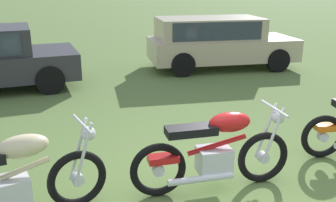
% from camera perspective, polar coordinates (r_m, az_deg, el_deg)
% --- Properties ---
extents(ground_plane, '(120.00, 120.00, 0.00)m').
position_cam_1_polar(ground_plane, '(5.04, 7.52, -12.19)').
color(ground_plane, '#567038').
extents(motorcycle_cream, '(2.13, 0.74, 1.02)m').
position_cam_1_polar(motorcycle_cream, '(4.37, -22.31, -11.07)').
color(motorcycle_cream, black).
rests_on(motorcycle_cream, ground).
extents(motorcycle_red, '(2.03, 0.64, 1.02)m').
position_cam_1_polar(motorcycle_red, '(4.75, 6.88, -7.44)').
color(motorcycle_red, black).
rests_on(motorcycle_red, ground).
extents(car_beige, '(4.30, 2.35, 1.43)m').
position_cam_1_polar(car_beige, '(11.20, 6.99, 9.04)').
color(car_beige, '#BCAD8C').
rests_on(car_beige, ground).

